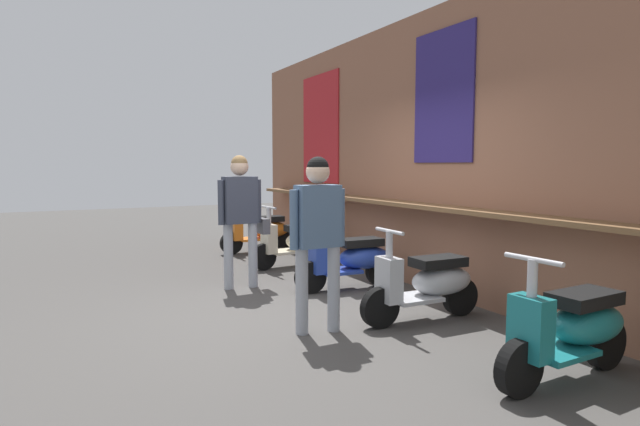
{
  "coord_description": "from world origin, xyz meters",
  "views": [
    {
      "loc": [
        4.81,
        -2.29,
        1.59
      ],
      "look_at": [
        -1.48,
        1.0,
        0.92
      ],
      "focal_mm": 28.83,
      "sensor_mm": 36.0,
      "label": 1
    }
  ],
  "objects_px": {
    "scooter_cream": "(297,242)",
    "shopper_browsing": "(318,225)",
    "shopper_with_handbag": "(241,207)",
    "scooter_teal": "(573,328)",
    "scooter_orange": "(262,231)",
    "scooter_silver": "(428,283)",
    "scooter_blue": "(352,259)"
  },
  "relations": [
    {
      "from": "scooter_cream",
      "to": "shopper_with_handbag",
      "type": "distance_m",
      "value": 1.7
    },
    {
      "from": "scooter_cream",
      "to": "shopper_browsing",
      "type": "height_order",
      "value": "shopper_browsing"
    },
    {
      "from": "shopper_with_handbag",
      "to": "scooter_cream",
      "type": "bearing_deg",
      "value": -54.33
    },
    {
      "from": "scooter_cream",
      "to": "shopper_browsing",
      "type": "distance_m",
      "value": 3.29
    },
    {
      "from": "shopper_browsing",
      "to": "scooter_teal",
      "type": "bearing_deg",
      "value": 32.8
    },
    {
      "from": "scooter_cream",
      "to": "scooter_teal",
      "type": "relative_size",
      "value": 1.0
    },
    {
      "from": "scooter_silver",
      "to": "shopper_browsing",
      "type": "bearing_deg",
      "value": -6.94
    },
    {
      "from": "scooter_cream",
      "to": "shopper_with_handbag",
      "type": "bearing_deg",
      "value": 34.31
    },
    {
      "from": "scooter_orange",
      "to": "scooter_cream",
      "type": "distance_m",
      "value": 1.51
    },
    {
      "from": "scooter_silver",
      "to": "shopper_browsing",
      "type": "relative_size",
      "value": 0.84
    },
    {
      "from": "scooter_orange",
      "to": "shopper_browsing",
      "type": "relative_size",
      "value": 0.84
    },
    {
      "from": "scooter_cream",
      "to": "scooter_silver",
      "type": "xyz_separation_m",
      "value": [
        3.18,
        0.0,
        0.0
      ]
    },
    {
      "from": "scooter_blue",
      "to": "scooter_teal",
      "type": "relative_size",
      "value": 1.0
    },
    {
      "from": "scooter_cream",
      "to": "shopper_with_handbag",
      "type": "height_order",
      "value": "shopper_with_handbag"
    },
    {
      "from": "shopper_with_handbag",
      "to": "scooter_silver",
      "type": "bearing_deg",
      "value": -153.29
    },
    {
      "from": "scooter_orange",
      "to": "scooter_silver",
      "type": "distance_m",
      "value": 4.69
    },
    {
      "from": "scooter_orange",
      "to": "shopper_browsing",
      "type": "distance_m",
      "value": 4.7
    },
    {
      "from": "scooter_orange",
      "to": "shopper_with_handbag",
      "type": "relative_size",
      "value": 0.82
    },
    {
      "from": "scooter_orange",
      "to": "scooter_teal",
      "type": "height_order",
      "value": "same"
    },
    {
      "from": "scooter_silver",
      "to": "scooter_blue",
      "type": "bearing_deg",
      "value": -88.04
    },
    {
      "from": "scooter_silver",
      "to": "scooter_teal",
      "type": "xyz_separation_m",
      "value": [
        1.65,
        -0.0,
        0.0
      ]
    },
    {
      "from": "scooter_cream",
      "to": "scooter_teal",
      "type": "height_order",
      "value": "same"
    },
    {
      "from": "scooter_silver",
      "to": "scooter_teal",
      "type": "height_order",
      "value": "same"
    },
    {
      "from": "scooter_teal",
      "to": "shopper_browsing",
      "type": "distance_m",
      "value": 2.27
    },
    {
      "from": "scooter_cream",
      "to": "shopper_browsing",
      "type": "bearing_deg",
      "value": 64.81
    },
    {
      "from": "scooter_teal",
      "to": "scooter_orange",
      "type": "bearing_deg",
      "value": -92.2
    },
    {
      "from": "scooter_blue",
      "to": "scooter_silver",
      "type": "height_order",
      "value": "same"
    },
    {
      "from": "scooter_cream",
      "to": "scooter_blue",
      "type": "relative_size",
      "value": 1.0
    },
    {
      "from": "scooter_silver",
      "to": "shopper_with_handbag",
      "type": "height_order",
      "value": "shopper_with_handbag"
    },
    {
      "from": "shopper_with_handbag",
      "to": "shopper_browsing",
      "type": "xyz_separation_m",
      "value": [
        2.03,
        0.06,
        -0.02
      ]
    },
    {
      "from": "scooter_orange",
      "to": "scooter_silver",
      "type": "height_order",
      "value": "same"
    },
    {
      "from": "scooter_cream",
      "to": "scooter_orange",
      "type": "bearing_deg",
      "value": -93.74
    }
  ]
}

